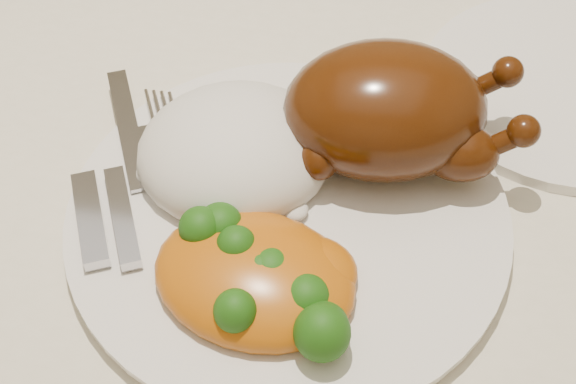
# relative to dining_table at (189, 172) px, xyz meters

# --- Properties ---
(dining_table) EXTENTS (1.60, 0.90, 0.76)m
(dining_table) POSITION_rel_dining_table_xyz_m (0.00, 0.00, 0.00)
(dining_table) COLOR brown
(dining_table) RESTS_ON floor
(tablecloth) EXTENTS (1.73, 1.03, 0.18)m
(tablecloth) POSITION_rel_dining_table_xyz_m (0.00, 0.00, 0.07)
(tablecloth) COLOR beige
(tablecloth) RESTS_ON dining_table
(dinner_plate) EXTENTS (0.30, 0.30, 0.01)m
(dinner_plate) POSITION_rel_dining_table_xyz_m (0.10, -0.12, 0.11)
(dinner_plate) COLOR white
(dinner_plate) RESTS_ON tablecloth
(side_plate) EXTENTS (0.22, 0.22, 0.01)m
(side_plate) POSITION_rel_dining_table_xyz_m (0.28, 0.04, 0.11)
(side_plate) COLOR white
(side_plate) RESTS_ON tablecloth
(roast_chicken) EXTENTS (0.17, 0.12, 0.08)m
(roast_chicken) POSITION_rel_dining_table_xyz_m (0.16, -0.06, 0.15)
(roast_chicken) COLOR #451E07
(roast_chicken) RESTS_ON dinner_plate
(rice_mound) EXTENTS (0.16, 0.15, 0.07)m
(rice_mound) POSITION_rel_dining_table_xyz_m (0.06, -0.08, 0.13)
(rice_mound) COLOR white
(rice_mound) RESTS_ON dinner_plate
(mac_and_cheese) EXTENTS (0.14, 0.11, 0.05)m
(mac_and_cheese) POSITION_rel_dining_table_xyz_m (0.10, -0.18, 0.13)
(mac_and_cheese) COLOR #D1590D
(mac_and_cheese) RESTS_ON dinner_plate
(cutlery) EXTENTS (0.07, 0.17, 0.01)m
(cutlery) POSITION_rel_dining_table_xyz_m (-0.01, -0.12, 0.12)
(cutlery) COLOR silver
(cutlery) RESTS_ON dinner_plate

